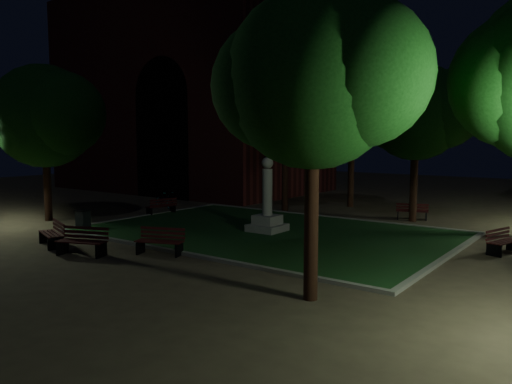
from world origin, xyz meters
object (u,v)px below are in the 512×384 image
bench_near_left (83,242)px  bicycle (164,200)px  bench_left_side (162,207)px  bench_far_side (412,212)px  monument (267,211)px  trash_bin (83,220)px  bench_right_side (503,242)px  bench_west_near (53,234)px  bench_near_right (160,242)px

bench_near_left → bicycle: same height
bench_left_side → bench_far_side: bearing=131.9°
monument → trash_bin: 8.27m
bench_right_side → trash_bin: bearing=128.1°
bench_west_near → trash_bin: size_ratio=1.99×
bench_near_left → bench_right_side: bench_near_left is taller
monument → bench_right_side: (8.96, 1.83, -0.55)m
bench_west_near → trash_bin: (-2.01, 2.69, 0.02)m
monument → bench_right_side: monument is taller
bench_far_side → trash_bin: bearing=26.1°
bench_west_near → bench_left_side: size_ratio=1.06×
bench_left_side → bench_far_side: size_ratio=1.05×
bench_west_near → bicycle: bicycle is taller
bench_right_side → bench_far_side: size_ratio=1.02×
bench_far_side → trash_bin: 15.80m
monument → trash_bin: (-7.05, -4.29, -0.49)m
bench_right_side → bicycle: 18.21m
monument → bicycle: (-9.23, 2.65, -0.47)m
bench_left_side → bicycle: size_ratio=0.91×
monument → trash_bin: bearing=-148.7°
bench_near_left → bicycle: 11.78m
monument → bench_near_right: size_ratio=1.78×
bench_left_side → bench_right_side: bench_left_side is taller
bench_near_left → bench_west_near: bench_near_left is taller
trash_bin → bicycle: bicycle is taller
bench_near_right → bench_far_side: (4.57, 12.67, -0.04)m
bicycle → bench_west_near: bearing=-144.0°
bicycle → bench_near_left: bearing=-134.4°
bicycle → bench_left_side: bearing=-123.6°
bench_near_left → bicycle: (-6.42, 9.87, 0.03)m
monument → bench_far_side: 8.14m
bench_near_right → bench_left_side: bench_near_right is taller
bench_near_left → bench_left_side: bearing=99.7°
bench_near_right → bicycle: bearing=114.5°
bench_left_side → bench_right_side: size_ratio=1.03×
bench_near_right → bench_west_near: bench_west_near is taller
bench_near_right → bench_left_side: bearing=115.1°
bench_near_left → bench_left_side: bench_near_left is taller
bench_near_right → bicycle: size_ratio=0.96×
bench_west_near → bench_right_side: bench_west_near is taller
bench_near_left → bench_near_right: (2.08, 1.72, -0.02)m
bench_left_side → monument: bearing=96.4°
bench_near_left → bench_far_side: 15.85m
bench_far_side → bicycle: size_ratio=0.87×
bench_right_side → bench_near_right: bearing=144.4°
bench_right_side → bench_west_near: bearing=139.4°
bench_near_right → trash_bin: 6.44m
bench_near_left → bench_near_right: size_ratio=1.06×
monument → bench_left_side: monument is taller
bench_near_left → bench_left_side: (-4.67, 8.05, -0.04)m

